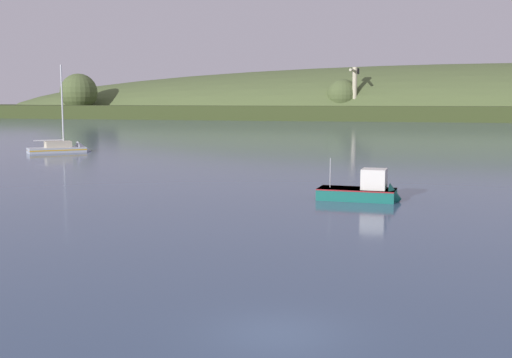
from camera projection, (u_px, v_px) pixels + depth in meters
ground at (278, 335)px, 19.28m from camera, size 1400.00×1400.00×0.00m
far_shoreline_hill at (484, 117)px, 260.61m from camera, size 581.74×155.89×43.65m
dockside_crane at (354, 95)px, 234.61m from camera, size 4.21×13.12×19.01m
sailboat_midwater_white at (65, 150)px, 87.45m from camera, size 8.33×7.37×13.02m
fishing_boat_moored at (366, 194)px, 45.30m from camera, size 6.06×3.12×3.77m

